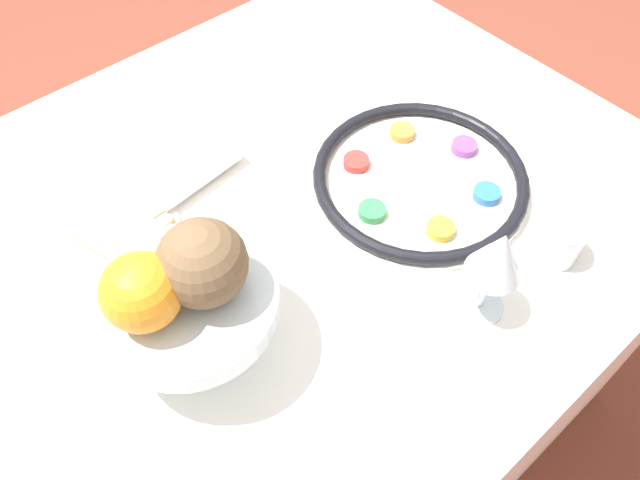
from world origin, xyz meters
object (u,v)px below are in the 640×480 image
Objects in this scene: wine_glass at (498,257)px; fruit_stand at (189,306)px; orange_fruit at (141,292)px; bread_plate at (123,230)px; napkin_roll at (190,178)px; cup_near at (558,239)px; seder_plate at (420,178)px; coconut at (202,263)px.

wine_glass is 0.72× the size of fruit_stand.
orange_fruit is (0.36, -0.20, 0.05)m from wine_glass.
napkin_roll is (-0.13, -0.01, 0.01)m from bread_plate.
wine_glass is 0.17m from cup_near.
fruit_stand reaches higher than bread_plate.
seder_plate is 3.26× the size of coconut.
fruit_stand is at bearing 0.83° from seder_plate.
fruit_stand is at bearing -24.45° from cup_near.
seder_plate is at bearing 139.77° from napkin_roll.
fruit_stand reaches higher than seder_plate.
wine_glass is at bearing 111.50° from napkin_roll.
wine_glass is at bearing 147.04° from coconut.
orange_fruit is at bearing -29.59° from wine_glass.
napkin_roll is at bearing -129.32° from orange_fruit.
seder_plate is 0.42m from coconut.
napkin_roll is at bearing -116.03° from coconut.
orange_fruit is at bearing 0.19° from seder_plate.
napkin_roll is (-0.14, -0.23, -0.07)m from fruit_stand.
orange_fruit is (0.04, -0.00, 0.07)m from fruit_stand.
wine_glass is at bearing 147.74° from fruit_stand.
seder_plate is at bearing -177.51° from coconut.
fruit_stand is (0.32, -0.20, -0.02)m from wine_glass.
seder_plate is 0.48m from orange_fruit.
cup_near reaches higher than bread_plate.
wine_glass is 0.47m from napkin_roll.
coconut is at bearing 2.49° from seder_plate.
seder_plate is at bearing -179.17° from fruit_stand.
napkin_roll is (0.17, -0.43, -0.09)m from wine_glass.
coconut is 0.56× the size of napkin_roll.
cup_near is (-0.05, 0.22, 0.02)m from seder_plate.
coconut is at bearing 91.57° from bread_plate.
cup_near is (-0.44, 0.43, 0.02)m from bread_plate.
seder_plate is 0.42m from fruit_stand.
cup_near is at bearing 175.76° from wine_glass.
cup_near is at bearing 135.56° from bread_plate.
coconut is (-0.07, 0.02, 0.01)m from orange_fruit.
orange_fruit reaches higher than bread_plate.
seder_plate is at bearing -115.72° from wine_glass.
seder_plate reaches higher than bread_plate.
cup_near is (-0.32, 0.44, 0.01)m from napkin_roll.
fruit_stand is 0.24m from bread_plate.
coconut is 0.50m from cup_near.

